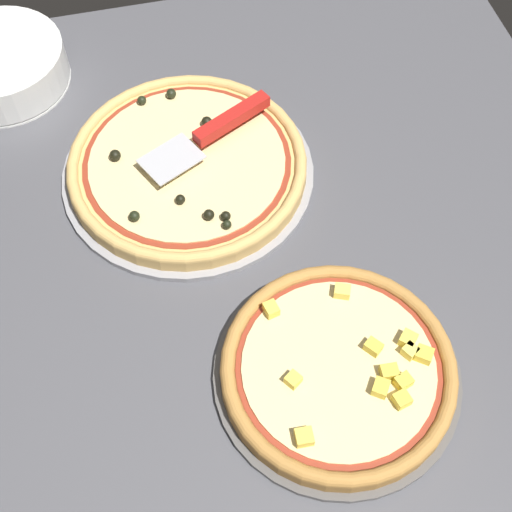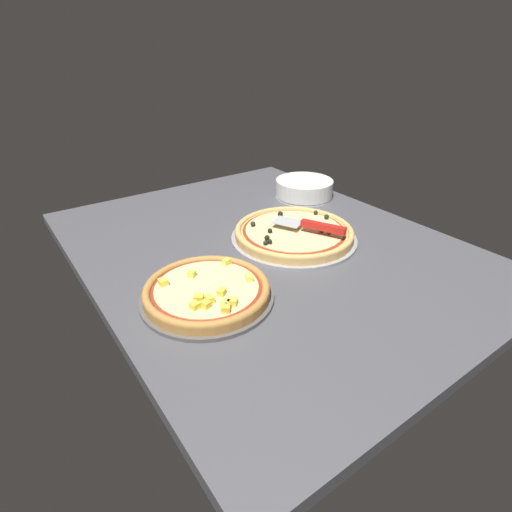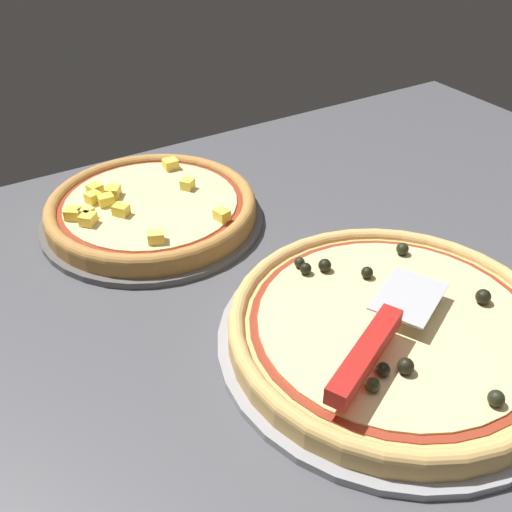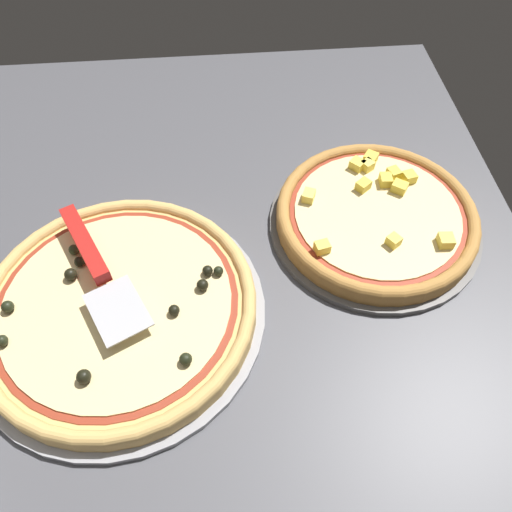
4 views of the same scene
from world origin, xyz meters
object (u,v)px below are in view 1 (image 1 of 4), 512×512
Objects in this scene: pizza_front at (187,164)px; serving_spatula at (222,126)px; pizza_back at (339,369)px; plate_stack at (0,66)px.

pizza_front is 8.09cm from serving_spatula.
serving_spatula reaches higher than pizza_back.
pizza_back is 1.37× the size of plate_stack.
pizza_front reaches higher than pizza_back.
pizza_front is at bearing 28.33° from serving_spatula.
pizza_back is 42.83cm from serving_spatula.
serving_spatula is 0.98× the size of plate_stack.
pizza_front is 1.21× the size of pizza_back.
pizza_back is 78.22cm from plate_stack.
serving_spatula is (6.52, -42.19, 3.55)cm from pizza_back.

